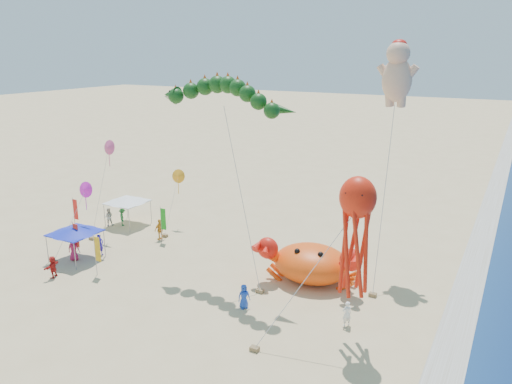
% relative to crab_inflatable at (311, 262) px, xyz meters
% --- Properties ---
extents(ground, '(320.00, 320.00, 0.00)m').
position_rel_crab_inflatable_xyz_m(ground, '(-1.81, -3.26, -1.45)').
color(ground, '#D1B784').
rests_on(ground, ground).
extents(foam_strip, '(320.00, 320.00, 0.00)m').
position_rel_crab_inflatable_xyz_m(foam_strip, '(10.19, -3.26, -1.45)').
color(foam_strip, silver).
rests_on(foam_strip, ground).
extents(crab_inflatable, '(7.53, 5.30, 3.30)m').
position_rel_crab_inflatable_xyz_m(crab_inflatable, '(0.00, 0.00, 0.00)').
color(crab_inflatable, '#FF4D0D').
rests_on(crab_inflatable, ground).
extents(dragon_kite, '(10.42, 3.05, 14.04)m').
position_rel_crab_inflatable_xyz_m(dragon_kite, '(-6.18, -1.78, 11.44)').
color(dragon_kite, '#103D11').
rests_on(dragon_kite, ground).
extents(cherub_kite, '(2.20, 7.26, 16.84)m').
position_rel_crab_inflatable_xyz_m(cherub_kite, '(3.74, 5.92, 13.14)').
color(cherub_kite, '#EBB28F').
rests_on(cherub_kite, ground).
extents(octopus_kite, '(5.51, 4.81, 9.69)m').
position_rel_crab_inflatable_xyz_m(octopus_kite, '(4.85, -5.88, 5.39)').
color(octopus_kite, red).
rests_on(octopus_kite, ground).
extents(canopy_blue, '(3.61, 3.61, 2.71)m').
position_rel_crab_inflatable_xyz_m(canopy_blue, '(-17.90, -5.21, 0.99)').
color(canopy_blue, gray).
rests_on(canopy_blue, ground).
extents(canopy_white, '(3.61, 3.61, 2.71)m').
position_rel_crab_inflatable_xyz_m(canopy_white, '(-20.01, 3.04, 0.99)').
color(canopy_white, gray).
rests_on(canopy_white, ground).
extents(feather_flags, '(9.36, 7.69, 3.20)m').
position_rel_crab_inflatable_xyz_m(feather_flags, '(-17.23, -2.88, 0.56)').
color(feather_flags, gray).
rests_on(feather_flags, ground).
extents(beachgoers, '(26.57, 12.34, 1.89)m').
position_rel_crab_inflatable_xyz_m(beachgoers, '(-15.36, -2.53, -0.58)').
color(beachgoers, silver).
rests_on(beachgoers, ground).
extents(small_kites, '(5.22, 12.23, 8.63)m').
position_rel_crab_inflatable_xyz_m(small_kites, '(-17.66, 0.43, 3.98)').
color(small_kites, '#FFA01C').
rests_on(small_kites, ground).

